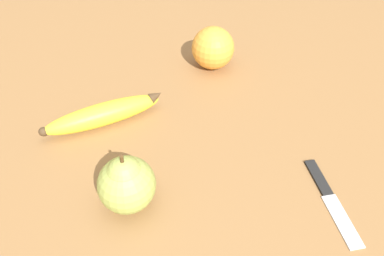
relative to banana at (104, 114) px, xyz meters
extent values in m
plane|color=olive|center=(0.08, -0.14, -0.02)|extent=(3.00, 3.00, 0.00)
ellipsoid|color=yellow|center=(0.00, 0.00, 0.00)|extent=(0.21, 0.08, 0.04)
cone|color=#47331E|center=(0.10, -0.02, 0.01)|extent=(0.03, 0.03, 0.03)
sphere|color=#47331E|center=(-0.10, 0.02, 0.00)|extent=(0.02, 0.02, 0.02)
sphere|color=orange|center=(0.26, 0.03, 0.02)|extent=(0.09, 0.09, 0.09)
sphere|color=#99A84C|center=(-0.05, -0.18, 0.02)|extent=(0.08, 0.08, 0.08)
sphere|color=#99A84C|center=(-0.05, -0.18, 0.04)|extent=(0.05, 0.05, 0.05)
cylinder|color=#4C3319|center=(-0.05, -0.18, 0.07)|extent=(0.01, 0.01, 0.02)
cube|color=silver|center=(0.18, -0.37, -0.02)|extent=(0.06, 0.09, 0.00)
cube|color=black|center=(0.21, -0.30, -0.02)|extent=(0.04, 0.07, 0.01)
camera|label=1|loc=(-0.16, -0.49, 0.43)|focal=35.00mm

